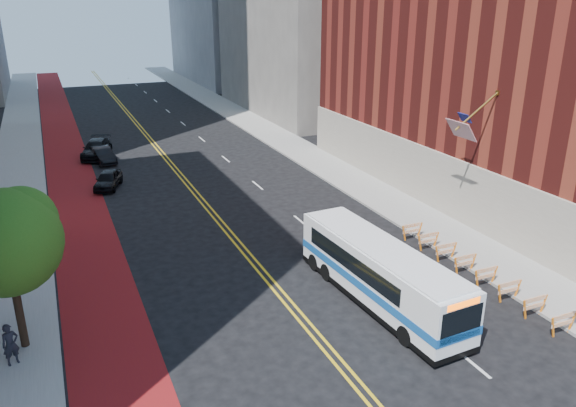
% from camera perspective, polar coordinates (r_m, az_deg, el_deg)
% --- Properties ---
extents(ground, '(160.00, 160.00, 0.00)m').
position_cam_1_polar(ground, '(22.99, 5.24, -15.87)').
color(ground, black).
rests_on(ground, ground).
extents(sidewalk_left, '(4.00, 140.00, 0.15)m').
position_cam_1_polar(sidewalk_left, '(48.14, -25.78, 2.01)').
color(sidewalk_left, gray).
rests_on(sidewalk_left, ground).
extents(sidewalk_right, '(4.00, 140.00, 0.15)m').
position_cam_1_polar(sidewalk_right, '(52.53, 1.20, 5.47)').
color(sidewalk_right, gray).
rests_on(sidewalk_right, ground).
extents(bus_lane_paint, '(3.60, 140.00, 0.01)m').
position_cam_1_polar(bus_lane_paint, '(48.09, -21.17, 2.58)').
color(bus_lane_paint, maroon).
rests_on(bus_lane_paint, ground).
extents(center_line_inner, '(0.14, 140.00, 0.01)m').
position_cam_1_polar(center_line_inner, '(48.92, -11.92, 3.82)').
color(center_line_inner, gold).
rests_on(center_line_inner, ground).
extents(center_line_outer, '(0.14, 140.00, 0.01)m').
position_cam_1_polar(center_line_outer, '(48.99, -11.51, 3.87)').
color(center_line_outer, gold).
rests_on(center_line_outer, ground).
extents(lane_dashes, '(0.14, 98.20, 0.01)m').
position_cam_1_polar(lane_dashes, '(57.53, -8.75, 6.48)').
color(lane_dashes, silver).
rests_on(lane_dashes, ground).
extents(brick_building, '(18.73, 36.00, 22.00)m').
position_cam_1_polar(brick_building, '(42.04, 25.32, 14.96)').
color(brick_building, maroon).
rests_on(brick_building, ground).
extents(construction_barriers, '(1.42, 10.91, 1.00)m').
position_cam_1_polar(construction_barriers, '(30.03, 18.48, -6.18)').
color(construction_barriers, orange).
rests_on(construction_barriers, ground).
extents(street_tree, '(4.20, 4.20, 6.70)m').
position_cam_1_polar(street_tree, '(23.88, -26.65, -3.14)').
color(street_tree, black).
rests_on(street_tree, sidewalk_left).
extents(transit_bus, '(2.96, 10.74, 2.92)m').
position_cam_1_polar(transit_bus, '(26.55, 9.15, -6.87)').
color(transit_bus, white).
rests_on(transit_bus, ground).
extents(car_a, '(2.79, 4.12, 1.30)m').
position_cam_1_polar(car_a, '(44.10, -17.81, 2.33)').
color(car_a, black).
rests_on(car_a, ground).
extents(car_b, '(2.09, 4.26, 1.34)m').
position_cam_1_polar(car_b, '(51.17, -18.32, 4.72)').
color(car_b, black).
rests_on(car_b, ground).
extents(car_c, '(3.47, 5.54, 1.50)m').
position_cam_1_polar(car_c, '(53.09, -18.88, 5.28)').
color(car_c, black).
rests_on(car_c, ground).
extents(pedestrian, '(0.73, 0.61, 1.72)m').
position_cam_1_polar(pedestrian, '(24.58, -26.36, -12.71)').
color(pedestrian, black).
rests_on(pedestrian, sidewalk_left).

